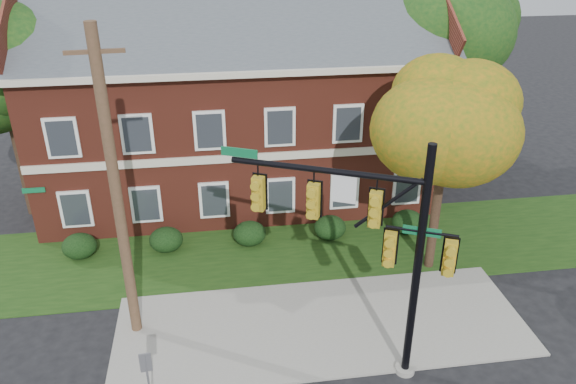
{
  "coord_description": "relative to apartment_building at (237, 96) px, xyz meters",
  "views": [
    {
      "loc": [
        -3.35,
        -13.91,
        12.81
      ],
      "look_at": [
        -0.88,
        3.0,
        4.26
      ],
      "focal_mm": 35.0,
      "sensor_mm": 36.0,
      "label": 1
    }
  ],
  "objects": [
    {
      "name": "apartment_building",
      "position": [
        0.0,
        0.0,
        0.0
      ],
      "size": [
        18.8,
        8.8,
        9.74
      ],
      "color": "maroon",
      "rests_on": "ground"
    },
    {
      "name": "hedge_far_left",
      "position": [
        -7.0,
        -5.25,
        -4.46
      ],
      "size": [
        1.4,
        1.26,
        1.05
      ],
      "primitive_type": "ellipsoid",
      "color": "black",
      "rests_on": "ground"
    },
    {
      "name": "hedge_far_right",
      "position": [
        7.0,
        -5.25,
        -4.46
      ],
      "size": [
        1.4,
        1.26,
        1.05
      ],
      "primitive_type": "ellipsoid",
      "color": "black",
      "rests_on": "ground"
    },
    {
      "name": "hedge_right",
      "position": [
        3.5,
        -5.25,
        -4.46
      ],
      "size": [
        1.4,
        1.26,
        1.05
      ],
      "primitive_type": "ellipsoid",
      "color": "black",
      "rests_on": "ground"
    },
    {
      "name": "ground",
      "position": [
        2.0,
        -11.95,
        -4.99
      ],
      "size": [
        120.0,
        120.0,
        0.0
      ],
      "primitive_type": "plane",
      "color": "black",
      "rests_on": "ground"
    },
    {
      "name": "tree_near_right",
      "position": [
        7.22,
        -8.09,
        1.68
      ],
      "size": [
        4.5,
        4.25,
        8.58
      ],
      "color": "black",
      "rests_on": "ground"
    },
    {
      "name": "hedge_left",
      "position": [
        -3.5,
        -5.25,
        -4.46
      ],
      "size": [
        1.4,
        1.26,
        1.05
      ],
      "primitive_type": "ellipsoid",
      "color": "black",
      "rests_on": "ground"
    },
    {
      "name": "sidewalk",
      "position": [
        2.0,
        -10.95,
        -4.95
      ],
      "size": [
        14.0,
        5.0,
        0.08
      ],
      "primitive_type": "cube",
      "color": "gray",
      "rests_on": "ground"
    },
    {
      "name": "utility_pole",
      "position": [
        -4.28,
        -10.24,
        0.22
      ],
      "size": [
        1.6,
        0.37,
        10.27
      ],
      "rotation": [
        0.0,
        0.0,
        0.07
      ],
      "color": "#4B3823",
      "rests_on": "ground"
    },
    {
      "name": "tree_left_rear",
      "position": [
        -9.73,
        -1.12,
        1.69
      ],
      "size": [
        5.4,
        5.1,
        8.88
      ],
      "color": "black",
      "rests_on": "ground"
    },
    {
      "name": "grass_strip",
      "position": [
        2.0,
        -5.95,
        -4.97
      ],
      "size": [
        30.0,
        6.0,
        0.04
      ],
      "primitive_type": "cube",
      "color": "#193811",
      "rests_on": "ground"
    },
    {
      "name": "sign_post",
      "position": [
        -3.5,
        -13.95,
        -3.47
      ],
      "size": [
        0.33,
        0.07,
        2.23
      ],
      "rotation": [
        0.0,
        0.0,
        0.09
      ],
      "color": "slate",
      "rests_on": "ground"
    },
    {
      "name": "hedge_center",
      "position": [
        0.0,
        -5.25,
        -4.46
      ],
      "size": [
        1.4,
        1.26,
        1.05
      ],
      "primitive_type": "ellipsoid",
      "color": "black",
      "rests_on": "ground"
    },
    {
      "name": "tree_right_rear",
      "position": [
        11.31,
        0.86,
        3.13
      ],
      "size": [
        6.3,
        5.95,
        10.62
      ],
      "color": "black",
      "rests_on": "ground"
    },
    {
      "name": "traffic_signal",
      "position": [
        2.9,
        -12.84,
        -0.27
      ],
      "size": [
        6.27,
        3.0,
        7.61
      ],
      "rotation": [
        0.0,
        0.0,
        -0.43
      ],
      "color": "gray",
      "rests_on": "ground"
    }
  ]
}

